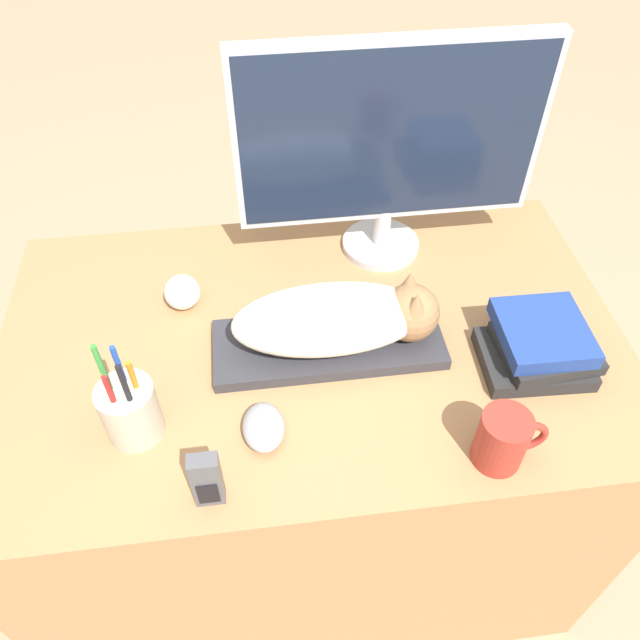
# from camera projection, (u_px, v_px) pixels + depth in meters

# --- Properties ---
(desk) EXTENTS (1.17, 0.73, 0.78)m
(desk) POSITION_uv_depth(u_px,v_px,m) (314.00, 448.00, 1.46)
(desk) COLOR #9E7047
(desk) RESTS_ON ground_plane
(keyboard) EXTENTS (0.42, 0.16, 0.02)m
(keyboard) POSITION_uv_depth(u_px,v_px,m) (328.00, 344.00, 1.15)
(keyboard) COLOR #2D2D33
(keyboard) RESTS_ON desk
(cat) EXTENTS (0.37, 0.15, 0.12)m
(cat) POSITION_uv_depth(u_px,v_px,m) (344.00, 318.00, 1.10)
(cat) COLOR white
(cat) RESTS_ON keyboard
(monitor) EXTENTS (0.59, 0.16, 0.45)m
(monitor) POSITION_uv_depth(u_px,v_px,m) (390.00, 142.00, 1.17)
(monitor) COLOR #B7B7BC
(monitor) RESTS_ON desk
(computer_mouse) EXTENTS (0.07, 0.10, 0.04)m
(computer_mouse) POSITION_uv_depth(u_px,v_px,m) (264.00, 427.00, 1.02)
(computer_mouse) COLOR gray
(computer_mouse) RESTS_ON desk
(coffee_mug) EXTENTS (0.11, 0.08, 0.10)m
(coffee_mug) POSITION_uv_depth(u_px,v_px,m) (504.00, 439.00, 0.96)
(coffee_mug) COLOR #9E2D23
(coffee_mug) RESTS_ON desk
(pen_cup) EXTENTS (0.09, 0.09, 0.21)m
(pen_cup) POSITION_uv_depth(u_px,v_px,m) (130.00, 410.00, 0.99)
(pen_cup) COLOR #B2A893
(pen_cup) RESTS_ON desk
(baseball) EXTENTS (0.07, 0.07, 0.07)m
(baseball) POSITION_uv_depth(u_px,v_px,m) (182.00, 292.00, 1.21)
(baseball) COLOR silver
(baseball) RESTS_ON desk
(phone) EXTENTS (0.04, 0.03, 0.11)m
(phone) POSITION_uv_depth(u_px,v_px,m) (207.00, 480.00, 0.91)
(phone) COLOR #4C4C51
(phone) RESTS_ON desk
(book_stack) EXTENTS (0.20, 0.17, 0.08)m
(book_stack) POSITION_uv_depth(u_px,v_px,m) (540.00, 347.00, 1.10)
(book_stack) COLOR black
(book_stack) RESTS_ON desk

